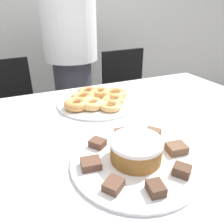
{
  "coord_description": "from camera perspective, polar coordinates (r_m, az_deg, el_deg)",
  "views": [
    {
      "loc": [
        -0.33,
        -0.65,
        1.2
      ],
      "look_at": [
        -0.03,
        0.04,
        0.84
      ],
      "focal_mm": 35.0,
      "sensor_mm": 36.0,
      "label": 1
    }
  ],
  "objects": [
    {
      "name": "table",
      "position": [
        0.89,
        2.57,
        -9.1
      ],
      "size": [
        1.55,
        1.06,
        0.78
      ],
      "color": "silver",
      "rests_on": "ground_plane"
    },
    {
      "name": "person_standing",
      "position": [
        1.69,
        -10.64,
        15.08
      ],
      "size": [
        0.38,
        0.38,
        1.72
      ],
      "color": "#383842",
      "rests_on": "ground_plane"
    },
    {
      "name": "office_chair_left",
      "position": [
        1.73,
        -24.32,
        -3.95
      ],
      "size": [
        0.49,
        0.49,
        0.88
      ],
      "rotation": [
        0.0,
        0.0,
        0.13
      ],
      "color": "black",
      "rests_on": "ground_plane"
    },
    {
      "name": "office_chair_right",
      "position": [
        1.93,
        4.92,
        1.47
      ],
      "size": [
        0.47,
        0.47,
        0.88
      ],
      "rotation": [
        0.0,
        0.0,
        0.08
      ],
      "color": "black",
      "rests_on": "ground_plane"
    },
    {
      "name": "plate_cake",
      "position": [
        0.68,
        6.16,
        -12.4
      ],
      "size": [
        0.39,
        0.39,
        0.01
      ],
      "color": "white",
      "rests_on": "table"
    },
    {
      "name": "plate_donuts",
      "position": [
        1.06,
        -3.84,
        2.53
      ],
      "size": [
        0.39,
        0.39,
        0.01
      ],
      "color": "white",
      "rests_on": "table"
    },
    {
      "name": "frosted_cake",
      "position": [
        0.66,
        6.32,
        -9.75
      ],
      "size": [
        0.16,
        0.16,
        0.07
      ],
      "color": "#9E662D",
      "rests_on": "plate_cake"
    },
    {
      "name": "lamington_0",
      "position": [
        0.72,
        16.48,
        -9.07
      ],
      "size": [
        0.07,
        0.06,
        0.03
      ],
      "rotation": [
        0.0,
        0.0,
        6.13
      ],
      "color": "brown",
      "rests_on": "plate_cake"
    },
    {
      "name": "lamington_1",
      "position": [
        0.78,
        10.35,
        -5.74
      ],
      "size": [
        0.08,
        0.08,
        0.03
      ],
      "rotation": [
        0.0,
        0.0,
        6.92
      ],
      "color": "brown",
      "rests_on": "plate_cake"
    },
    {
      "name": "lamington_2",
      "position": [
        0.78,
        2.6,
        -5.56
      ],
      "size": [
        0.05,
        0.06,
        0.02
      ],
      "rotation": [
        0.0,
        0.0,
        7.71
      ],
      "color": "brown",
      "rests_on": "plate_cake"
    },
    {
      "name": "lamington_3",
      "position": [
        0.72,
        -3.79,
        -8.08
      ],
      "size": [
        0.06,
        0.06,
        0.02
      ],
      "rotation": [
        0.0,
        0.0,
        8.49
      ],
      "color": "brown",
      "rests_on": "plate_cake"
    },
    {
      "name": "lamington_4",
      "position": [
        0.64,
        -5.54,
        -13.26
      ],
      "size": [
        0.06,
        0.06,
        0.02
      ],
      "rotation": [
        0.0,
        0.0,
        9.28
      ],
      "color": "brown",
      "rests_on": "plate_cake"
    },
    {
      "name": "lamington_5",
      "position": [
        0.58,
        0.4,
        -18.49
      ],
      "size": [
        0.06,
        0.06,
        0.02
      ],
      "rotation": [
        0.0,
        0.0,
        10.06
      ],
      "color": "brown",
      "rests_on": "plate_cake"
    },
    {
      "name": "lamington_6",
      "position": [
        0.58,
        11.36,
        -18.94
      ],
      "size": [
        0.05,
        0.05,
        0.03
      ],
      "rotation": [
        0.0,
        0.0,
        10.85
      ],
      "color": "#513828",
      "rests_on": "plate_cake"
    },
    {
      "name": "lamington_7",
      "position": [
        0.64,
        17.78,
        -14.31
      ],
      "size": [
        0.06,
        0.06,
        0.03
      ],
      "rotation": [
        0.0,
        0.0,
        11.63
      ],
      "color": "#513828",
      "rests_on": "plate_cake"
    },
    {
      "name": "donut_0",
      "position": [
        1.06,
        -3.87,
        3.49
      ],
      "size": [
        0.12,
        0.12,
        0.03
      ],
      "color": "#E5AD66",
      "rests_on": "plate_donuts"
    },
    {
      "name": "donut_1",
      "position": [
        1.07,
        -7.66,
        3.73
      ],
      "size": [
        0.11,
        0.11,
        0.04
      ],
      "color": "#D18E4C",
      "rests_on": "plate_donuts"
    },
    {
      "name": "donut_2",
      "position": [
        0.99,
        -9.31,
        1.97
      ],
      "size": [
        0.11,
        0.11,
        0.04
      ],
      "color": "#D18E4C",
      "rests_on": "plate_donuts"
    },
    {
      "name": "donut_3",
      "position": [
        0.99,
        -5.23,
        2.09
      ],
      "size": [
        0.11,
        0.11,
        0.04
      ],
      "color": "#E5AD66",
      "rests_on": "plate_donuts"
    },
    {
      "name": "donut_4",
      "position": [
        0.97,
        -0.42,
        1.53
      ],
      "size": [
        0.1,
        0.1,
        0.03
      ],
      "color": "#E5AD66",
      "rests_on": "plate_donuts"
    },
    {
      "name": "donut_5",
      "position": [
        1.03,
        0.32,
        3.15
      ],
      "size": [
        0.1,
        0.1,
        0.03
      ],
      "color": "tan",
      "rests_on": "plate_donuts"
    },
    {
      "name": "donut_6",
      "position": [
        1.1,
        0.56,
        4.76
      ],
      "size": [
        0.13,
        0.13,
        0.04
      ],
      "color": "tan",
      "rests_on": "plate_donuts"
    },
    {
      "name": "donut_7",
      "position": [
        1.13,
        -3.2,
        5.1
      ],
      "size": [
        0.11,
        0.11,
        0.03
      ],
      "color": "#D18E4C",
      "rests_on": "plate_donuts"
    },
    {
      "name": "donut_8",
      "position": [
        1.13,
        -6.31,
        5.15
      ],
      "size": [
        0.11,
        0.11,
        0.03
      ],
      "color": "#C68447",
      "rests_on": "plate_donuts"
    }
  ]
}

